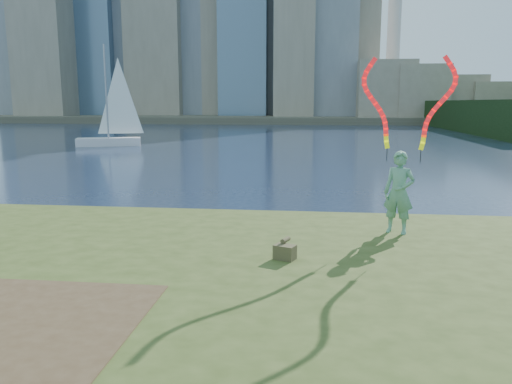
# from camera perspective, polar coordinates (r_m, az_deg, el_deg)

# --- Properties ---
(ground) EXTENTS (320.00, 320.00, 0.00)m
(ground) POSITION_cam_1_polar(r_m,az_deg,el_deg) (9.98, -3.66, -11.71)
(ground) COLOR #18243C
(ground) RESTS_ON ground
(grassy_knoll) EXTENTS (20.00, 18.00, 0.80)m
(grassy_knoll) POSITION_cam_1_polar(r_m,az_deg,el_deg) (7.79, -6.77, -15.62)
(grassy_knoll) COLOR #374619
(grassy_knoll) RESTS_ON ground
(dirt_patch) EXTENTS (3.20, 3.00, 0.02)m
(dirt_patch) POSITION_cam_1_polar(r_m,az_deg,el_deg) (7.64, -25.26, -13.23)
(dirt_patch) COLOR #47331E
(dirt_patch) RESTS_ON grassy_knoll
(far_shore) EXTENTS (320.00, 40.00, 1.20)m
(far_shore) POSITION_cam_1_polar(r_m,az_deg,el_deg) (104.17, 5.68, 8.44)
(far_shore) COLOR #504B3B
(far_shore) RESTS_ON ground
(woman_with_ribbons) EXTENTS (1.97, 0.90, 4.22)m
(woman_with_ribbons) POSITION_cam_1_polar(r_m,az_deg,el_deg) (11.57, 16.19, 2.20)
(woman_with_ribbons) COLOR #157442
(woman_with_ribbons) RESTS_ON grassy_knoll
(canvas_bag) EXTENTS (0.46, 0.52, 0.37)m
(canvas_bag) POSITION_cam_1_polar(r_m,az_deg,el_deg) (9.49, 3.32, -6.77)
(canvas_bag) COLOR #444023
(canvas_bag) RESTS_ON grassy_knoll
(sailboat) EXTENTS (5.64, 3.35, 8.59)m
(sailboat) POSITION_cam_1_polar(r_m,az_deg,el_deg) (45.14, -16.17, 6.96)
(sailboat) COLOR silver
(sailboat) RESTS_ON ground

